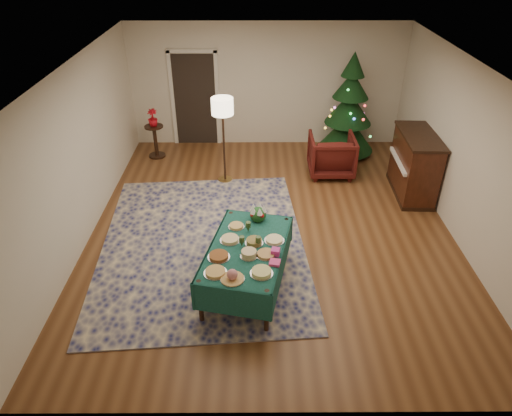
{
  "coord_description": "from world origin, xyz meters",
  "views": [
    {
      "loc": [
        -0.28,
        -6.44,
        4.41
      ],
      "look_at": [
        -0.26,
        -0.79,
        0.86
      ],
      "focal_mm": 32.0,
      "sensor_mm": 36.0,
      "label": 1
    }
  ],
  "objects_px": {
    "gift_box": "(275,252)",
    "christmas_tree": "(349,110)",
    "side_table": "(156,142)",
    "potted_plant": "(153,121)",
    "floor_lamp": "(223,112)",
    "armchair": "(332,153)",
    "piano": "(414,165)",
    "buffet_table": "(247,255)"
  },
  "relations": [
    {
      "from": "gift_box",
      "to": "buffet_table",
      "type": "bearing_deg",
      "value": 156.21
    },
    {
      "from": "side_table",
      "to": "buffet_table",
      "type": "bearing_deg",
      "value": -64.28
    },
    {
      "from": "armchair",
      "to": "gift_box",
      "type": "bearing_deg",
      "value": 70.69
    },
    {
      "from": "gift_box",
      "to": "floor_lamp",
      "type": "xyz_separation_m",
      "value": [
        -0.86,
        3.3,
        0.72
      ]
    },
    {
      "from": "floor_lamp",
      "to": "piano",
      "type": "xyz_separation_m",
      "value": [
        3.55,
        -0.52,
        -0.86
      ]
    },
    {
      "from": "piano",
      "to": "floor_lamp",
      "type": "bearing_deg",
      "value": 171.73
    },
    {
      "from": "potted_plant",
      "to": "christmas_tree",
      "type": "bearing_deg",
      "value": 2.04
    },
    {
      "from": "armchair",
      "to": "floor_lamp",
      "type": "relative_size",
      "value": 0.54
    },
    {
      "from": "buffet_table",
      "to": "piano",
      "type": "height_order",
      "value": "piano"
    },
    {
      "from": "side_table",
      "to": "potted_plant",
      "type": "height_order",
      "value": "potted_plant"
    },
    {
      "from": "piano",
      "to": "buffet_table",
      "type": "bearing_deg",
      "value": -139.64
    },
    {
      "from": "piano",
      "to": "armchair",
      "type": "bearing_deg",
      "value": 150.26
    },
    {
      "from": "gift_box",
      "to": "potted_plant",
      "type": "distance_m",
      "value": 5.04
    },
    {
      "from": "gift_box",
      "to": "christmas_tree",
      "type": "distance_m",
      "value": 4.89
    },
    {
      "from": "armchair",
      "to": "christmas_tree",
      "type": "height_order",
      "value": "christmas_tree"
    },
    {
      "from": "armchair",
      "to": "piano",
      "type": "distance_m",
      "value": 1.63
    },
    {
      "from": "gift_box",
      "to": "potted_plant",
      "type": "height_order",
      "value": "potted_plant"
    },
    {
      "from": "floor_lamp",
      "to": "piano",
      "type": "relative_size",
      "value": 1.21
    },
    {
      "from": "armchair",
      "to": "side_table",
      "type": "height_order",
      "value": "armchair"
    },
    {
      "from": "gift_box",
      "to": "side_table",
      "type": "relative_size",
      "value": 0.15
    },
    {
      "from": "floor_lamp",
      "to": "piano",
      "type": "distance_m",
      "value": 3.69
    },
    {
      "from": "floor_lamp",
      "to": "side_table",
      "type": "distance_m",
      "value": 2.21
    },
    {
      "from": "buffet_table",
      "to": "christmas_tree",
      "type": "xyz_separation_m",
      "value": [
        2.13,
        4.39,
        0.46
      ]
    },
    {
      "from": "piano",
      "to": "gift_box",
      "type": "bearing_deg",
      "value": -134.08
    },
    {
      "from": "floor_lamp",
      "to": "christmas_tree",
      "type": "distance_m",
      "value": 2.93
    },
    {
      "from": "buffet_table",
      "to": "potted_plant",
      "type": "xyz_separation_m",
      "value": [
        -2.05,
        4.25,
        0.27
      ]
    },
    {
      "from": "side_table",
      "to": "christmas_tree",
      "type": "xyz_separation_m",
      "value": [
        4.18,
        0.15,
        0.65
      ]
    },
    {
      "from": "christmas_tree",
      "to": "gift_box",
      "type": "bearing_deg",
      "value": -110.97
    },
    {
      "from": "gift_box",
      "to": "armchair",
      "type": "bearing_deg",
      "value": 70.27
    },
    {
      "from": "potted_plant",
      "to": "buffet_table",
      "type": "bearing_deg",
      "value": -64.28
    },
    {
      "from": "floor_lamp",
      "to": "piano",
      "type": "bearing_deg",
      "value": -8.27
    },
    {
      "from": "armchair",
      "to": "piano",
      "type": "relative_size",
      "value": 0.65
    },
    {
      "from": "buffet_table",
      "to": "potted_plant",
      "type": "bearing_deg",
      "value": 115.72
    },
    {
      "from": "floor_lamp",
      "to": "piano",
      "type": "height_order",
      "value": "floor_lamp"
    },
    {
      "from": "christmas_tree",
      "to": "floor_lamp",
      "type": "bearing_deg",
      "value": -154.17
    },
    {
      "from": "gift_box",
      "to": "christmas_tree",
      "type": "relative_size",
      "value": 0.05
    },
    {
      "from": "side_table",
      "to": "christmas_tree",
      "type": "relative_size",
      "value": 0.32
    },
    {
      "from": "armchair",
      "to": "christmas_tree",
      "type": "bearing_deg",
      "value": -114.95
    },
    {
      "from": "buffet_table",
      "to": "christmas_tree",
      "type": "height_order",
      "value": "christmas_tree"
    },
    {
      "from": "armchair",
      "to": "side_table",
      "type": "xyz_separation_m",
      "value": [
        -3.71,
        0.83,
        -0.11
      ]
    },
    {
      "from": "armchair",
      "to": "potted_plant",
      "type": "bearing_deg",
      "value": -12.12
    },
    {
      "from": "floor_lamp",
      "to": "christmas_tree",
      "type": "relative_size",
      "value": 0.76
    }
  ]
}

